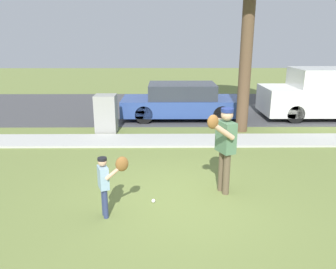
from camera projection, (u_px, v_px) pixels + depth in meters
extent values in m
plane|color=olive|center=(178.00, 142.00, 9.81)|extent=(48.00, 48.00, 0.00)
cube|color=#B2B2AD|center=(177.00, 140.00, 9.90)|extent=(36.00, 1.20, 0.06)
cube|color=#424244|center=(173.00, 107.00, 14.69)|extent=(36.00, 6.80, 0.02)
cylinder|color=brown|center=(226.00, 174.00, 6.49)|extent=(0.14, 0.14, 0.86)
cylinder|color=brown|center=(222.00, 171.00, 6.64)|extent=(0.14, 0.14, 0.86)
cube|color=#4C7251|center=(226.00, 137.00, 6.36)|extent=(0.37, 0.47, 0.61)
sphere|color=tan|center=(227.00, 115.00, 6.23)|extent=(0.23, 0.23, 0.23)
cylinder|color=navy|center=(227.00, 110.00, 6.21)|extent=(0.25, 0.25, 0.07)
cylinder|color=tan|center=(222.00, 131.00, 5.97)|extent=(0.53, 0.30, 0.41)
ellipsoid|color=brown|center=(213.00, 122.00, 5.84)|extent=(0.26, 0.21, 0.26)
cylinder|color=tan|center=(219.00, 133.00, 6.58)|extent=(0.10, 0.10, 0.58)
cylinder|color=navy|center=(104.00, 201.00, 5.75)|extent=(0.09, 0.09, 0.55)
cylinder|color=navy|center=(105.00, 204.00, 5.66)|extent=(0.09, 0.09, 0.55)
cube|color=#8CADC6|center=(103.00, 177.00, 5.57)|extent=(0.24, 0.30, 0.39)
sphere|color=tan|center=(102.00, 162.00, 5.49)|extent=(0.15, 0.15, 0.15)
cylinder|color=black|center=(102.00, 159.00, 5.48)|extent=(0.16, 0.16, 0.04)
cylinder|color=tan|center=(101.00, 173.00, 5.71)|extent=(0.06, 0.06, 0.36)
cylinder|color=tan|center=(115.00, 172.00, 5.45)|extent=(0.33, 0.19, 0.26)
ellipsoid|color=brown|center=(122.00, 164.00, 5.46)|extent=(0.26, 0.21, 0.26)
sphere|color=white|center=(153.00, 201.00, 6.25)|extent=(0.07, 0.07, 0.07)
cube|color=gray|center=(106.00, 114.00, 10.68)|extent=(0.67, 0.64, 1.24)
cylinder|color=brown|center=(246.00, 50.00, 10.26)|extent=(0.38, 0.38, 5.24)
cube|color=#2D478C|center=(182.00, 106.00, 12.52)|extent=(4.50, 1.80, 0.60)
cube|color=#2D333D|center=(182.00, 91.00, 12.36)|extent=(2.48, 1.66, 0.55)
cylinder|color=black|center=(144.00, 115.00, 11.80)|extent=(0.64, 0.22, 0.64)
cylinder|color=black|center=(146.00, 106.00, 13.31)|extent=(0.64, 0.22, 0.64)
cylinder|color=black|center=(222.00, 114.00, 11.82)|extent=(0.64, 0.22, 0.64)
cylinder|color=black|center=(215.00, 106.00, 13.33)|extent=(0.64, 0.22, 0.64)
cube|color=silver|center=(328.00, 100.00, 12.59)|extent=(5.00, 1.95, 1.00)
cube|color=silver|center=(331.00, 78.00, 12.35)|extent=(2.75, 1.79, 0.70)
cylinder|color=black|center=(295.00, 114.00, 11.85)|extent=(0.64, 0.22, 0.64)
cylinder|color=black|center=(279.00, 105.00, 13.51)|extent=(0.64, 0.22, 0.64)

